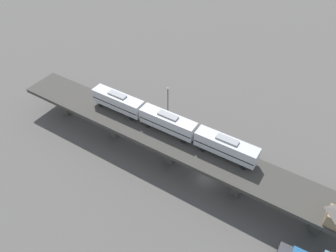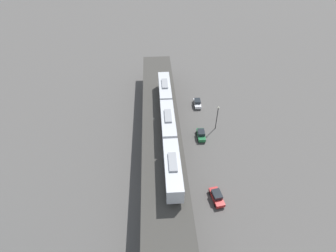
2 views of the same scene
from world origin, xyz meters
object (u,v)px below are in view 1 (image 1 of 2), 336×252
Objects in this scene: street_car_red at (240,150)px; street_car_green at (169,121)px; subway_train at (168,122)px; street_lamp at (168,97)px; street_car_white at (127,101)px.

street_car_red and street_car_green have the same top height.
street_car_green is (-8.66, -4.82, -8.57)m from subway_train.
street_car_green is (-0.26, -18.04, 0.00)m from street_car_red.
street_car_red is 21.71m from street_lamp.
subway_train is at bearing -57.56° from street_car_red.
street_lamp reaches higher than street_car_red.
street_car_green is 1.00× the size of street_car_white.
subway_train reaches higher than street_car_white.
subway_train is 8.30× the size of street_car_green.
street_car_white is at bearing -74.11° from street_lamp.
subway_train is 8.31× the size of street_car_white.
street_car_white is (-1.66, -31.34, 0.00)m from street_car_red.
street_lamp is (-2.95, 10.36, 3.17)m from street_car_white.
subway_train is 13.10m from street_car_green.
street_car_green is at bearing 33.99° from street_lamp.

